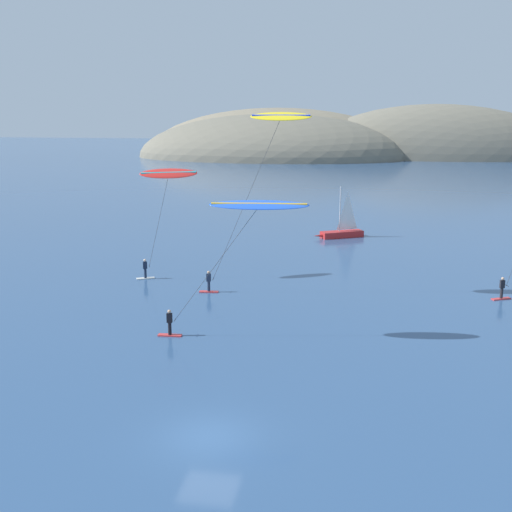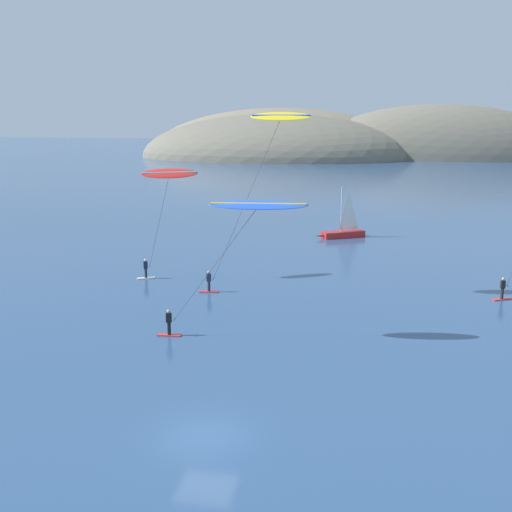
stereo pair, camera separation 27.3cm
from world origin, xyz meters
The scene contains 6 objects.
ground_plane centered at (0.00, 0.00, 0.00)m, with size 600.00×600.00×0.00m, color #2D4C75.
headland_island centered at (-12.20, 175.61, 0.00)m, with size 129.52×55.67×31.86m.
sailboat_near centered at (3.29, 46.33, 0.64)m, with size 5.64×3.76×5.70m.
kitesurfer_blue centered at (-0.41, 12.61, 7.76)m, with size 9.39×1.96×8.63m.
kitesurfer_yellow centered at (-0.64, 22.59, 12.17)m, with size 8.56×1.68×13.79m.
kitesurfer_red centered at (-10.04, 26.06, 8.09)m, with size 5.21×3.25×9.23m.
Camera 2 is at (6.74, -24.52, 13.77)m, focal length 45.00 mm.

